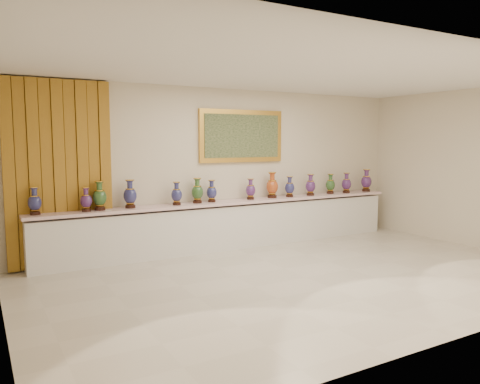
# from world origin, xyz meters

# --- Properties ---
(ground) EXTENTS (8.00, 8.00, 0.00)m
(ground) POSITION_xyz_m (0.00, 0.00, 0.00)
(ground) COLOR beige
(ground) RESTS_ON ground
(room) EXTENTS (8.00, 8.00, 8.00)m
(room) POSITION_xyz_m (-2.49, 2.44, 1.60)
(room) COLOR beige
(room) RESTS_ON ground
(counter) EXTENTS (7.28, 0.48, 0.90)m
(counter) POSITION_xyz_m (0.00, 2.27, 0.44)
(counter) COLOR white
(counter) RESTS_ON ground
(vase_0) EXTENTS (0.25, 0.25, 0.43)m
(vase_0) POSITION_xyz_m (-3.42, 2.27, 1.09)
(vase_0) COLOR black
(vase_0) RESTS_ON counter
(vase_1) EXTENTS (0.20, 0.20, 0.39)m
(vase_1) POSITION_xyz_m (-2.68, 2.23, 1.07)
(vase_1) COLOR black
(vase_1) RESTS_ON counter
(vase_2) EXTENTS (0.26, 0.26, 0.48)m
(vase_2) POSITION_xyz_m (-2.45, 2.27, 1.11)
(vase_2) COLOR black
(vase_2) RESTS_ON counter
(vase_3) EXTENTS (0.28, 0.28, 0.48)m
(vase_3) POSITION_xyz_m (-1.95, 2.27, 1.11)
(vase_3) COLOR black
(vase_3) RESTS_ON counter
(vase_4) EXTENTS (0.21, 0.21, 0.41)m
(vase_4) POSITION_xyz_m (-1.14, 2.23, 1.08)
(vase_4) COLOR black
(vase_4) RESTS_ON counter
(vase_5) EXTENTS (0.24, 0.24, 0.46)m
(vase_5) POSITION_xyz_m (-0.71, 2.28, 1.10)
(vase_5) COLOR black
(vase_5) RESTS_ON counter
(vase_6) EXTENTS (0.20, 0.20, 0.41)m
(vase_6) POSITION_xyz_m (-0.42, 2.29, 1.08)
(vase_6) COLOR black
(vase_6) RESTS_ON counter
(vase_7) EXTENTS (0.21, 0.21, 0.40)m
(vase_7) POSITION_xyz_m (0.40, 2.26, 1.08)
(vase_7) COLOR black
(vase_7) RESTS_ON counter
(vase_8) EXTENTS (0.31, 0.31, 0.51)m
(vase_8) POSITION_xyz_m (0.90, 2.27, 1.13)
(vase_8) COLOR black
(vase_8) RESTS_ON counter
(vase_9) EXTENTS (0.24, 0.24, 0.41)m
(vase_9) POSITION_xyz_m (1.30, 2.23, 1.09)
(vase_9) COLOR black
(vase_9) RESTS_ON counter
(vase_10) EXTENTS (0.23, 0.23, 0.44)m
(vase_10) POSITION_xyz_m (1.81, 2.22, 1.10)
(vase_10) COLOR black
(vase_10) RESTS_ON counter
(vase_11) EXTENTS (0.21, 0.21, 0.42)m
(vase_11) POSITION_xyz_m (2.40, 2.28, 1.09)
(vase_11) COLOR black
(vase_11) RESTS_ON counter
(vase_12) EXTENTS (0.26, 0.26, 0.44)m
(vase_12) POSITION_xyz_m (2.79, 2.21, 1.10)
(vase_12) COLOR black
(vase_12) RESTS_ON counter
(vase_13) EXTENTS (0.25, 0.25, 0.49)m
(vase_13) POSITION_xyz_m (3.39, 2.23, 1.12)
(vase_13) COLOR black
(vase_13) RESTS_ON counter
(label_card) EXTENTS (0.10, 0.06, 0.00)m
(label_card) POSITION_xyz_m (-2.36, 2.13, 0.90)
(label_card) COLOR white
(label_card) RESTS_ON counter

